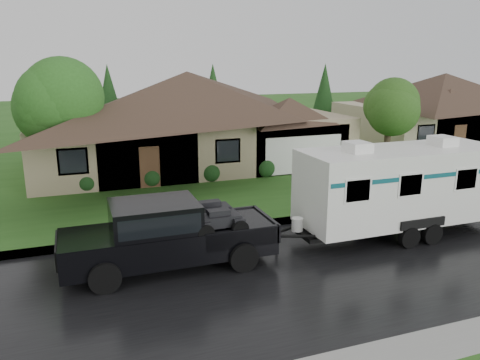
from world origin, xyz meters
name	(u,v)px	position (x,y,z in m)	size (l,w,h in m)	color
ground	(231,254)	(0.00, 0.00, 0.00)	(140.00, 140.00, 0.00)	#28591B
road	(252,279)	(0.00, -2.00, 0.01)	(140.00, 8.00, 0.01)	black
curb	(212,230)	(0.00, 2.25, 0.07)	(140.00, 0.50, 0.15)	gray
lawn	(155,163)	(0.00, 15.00, 0.07)	(140.00, 26.00, 0.15)	#28591B
house_main	(193,108)	(2.29, 13.84, 3.59)	(19.44, 10.80, 6.90)	tan
house_neighbor	(447,102)	(22.27, 14.34, 3.32)	(15.12, 9.72, 6.45)	tan
tree_left_green	(56,103)	(-5.35, 9.22, 4.49)	(3.78, 3.78, 6.25)	#382B1E
tree_right_green	(390,109)	(12.64, 8.59, 3.67)	(3.07, 3.07, 5.08)	#382B1E
shrub_row	(210,171)	(2.00, 9.30, 0.65)	(13.60, 1.00, 1.00)	#143814
pickup_truck	(165,232)	(-2.26, -0.30, 1.17)	(6.58, 2.50, 2.19)	black
travel_trailer	(400,184)	(6.56, -0.30, 1.93)	(8.11, 2.85, 3.64)	white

